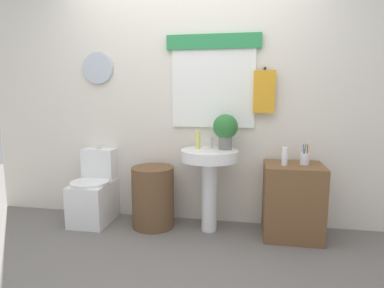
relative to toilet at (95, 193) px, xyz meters
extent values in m
plane|color=slate|center=(0.96, -0.88, -0.29)|extent=(8.00, 8.00, 0.00)
cube|color=silver|center=(0.96, 0.27, 1.01)|extent=(4.40, 0.10, 2.60)
cube|color=white|center=(1.20, 0.20, 1.08)|extent=(0.81, 0.03, 0.76)
cube|color=#2D894C|center=(1.20, 0.19, 1.52)|extent=(0.91, 0.04, 0.14)
cylinder|color=silver|center=(0.00, 0.20, 1.29)|extent=(0.32, 0.03, 0.32)
cylinder|color=black|center=(1.69, 0.19, 1.26)|extent=(0.02, 0.06, 0.02)
cube|color=gold|center=(1.69, 0.17, 1.04)|extent=(0.20, 0.05, 0.40)
cube|color=white|center=(0.00, -0.03, -0.08)|extent=(0.36, 0.50, 0.42)
cylinder|color=white|center=(0.00, -0.09, 0.14)|extent=(0.38, 0.38, 0.03)
cube|color=white|center=(0.00, 0.14, 0.29)|extent=(0.34, 0.18, 0.32)
cylinder|color=silver|center=(0.00, 0.14, 0.46)|extent=(0.04, 0.04, 0.02)
cylinder|color=brown|center=(0.64, -0.03, 0.01)|extent=(0.42, 0.42, 0.60)
cylinder|color=white|center=(1.20, -0.03, 0.05)|extent=(0.15, 0.15, 0.69)
cylinder|color=white|center=(1.20, -0.03, 0.45)|extent=(0.54, 0.54, 0.10)
cylinder|color=silver|center=(1.20, 0.09, 0.55)|extent=(0.03, 0.03, 0.10)
cube|color=brown|center=(1.97, -0.03, 0.05)|extent=(0.52, 0.44, 0.68)
cylinder|color=#DBD166|center=(1.08, 0.02, 0.59)|extent=(0.05, 0.05, 0.17)
cylinder|color=slate|center=(1.34, 0.03, 0.56)|extent=(0.13, 0.13, 0.12)
sphere|color=#2D7033|center=(1.34, 0.03, 0.72)|extent=(0.23, 0.23, 0.23)
cylinder|color=white|center=(1.88, -0.07, 0.47)|extent=(0.05, 0.05, 0.16)
cylinder|color=silver|center=(2.06, -0.01, 0.44)|extent=(0.08, 0.08, 0.10)
cylinder|color=red|center=(2.08, -0.01, 0.49)|extent=(0.01, 0.04, 0.18)
cylinder|color=green|center=(2.06, 0.01, 0.49)|extent=(0.03, 0.01, 0.18)
cylinder|color=blue|center=(2.05, -0.03, 0.49)|extent=(0.02, 0.02, 0.18)
camera|label=1|loc=(1.55, -2.97, 1.02)|focal=29.88mm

